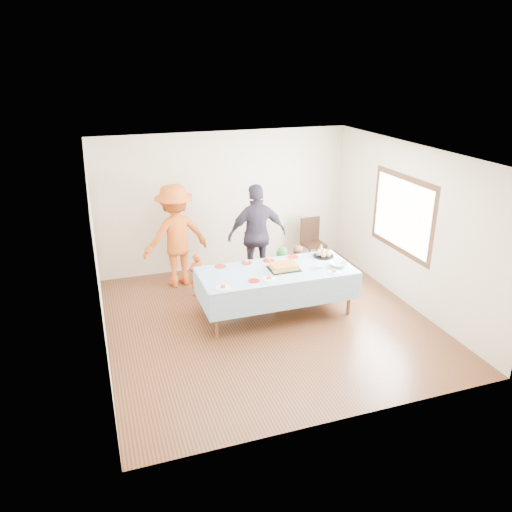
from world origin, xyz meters
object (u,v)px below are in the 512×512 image
(adult_left, at_px, (176,236))
(birthday_cake, at_px, (284,267))
(party_table, at_px, (276,273))
(dining_chair, at_px, (312,239))

(adult_left, bearing_deg, birthday_cake, 119.15)
(party_table, xyz_separation_m, birthday_cake, (0.13, -0.01, 0.10))
(adult_left, bearing_deg, party_table, 116.71)
(birthday_cake, distance_m, adult_left, 2.23)
(adult_left, bearing_deg, dining_chair, 170.98)
(party_table, distance_m, adult_left, 2.15)
(party_table, relative_size, dining_chair, 2.59)
(party_table, distance_m, birthday_cake, 0.16)
(birthday_cake, distance_m, dining_chair, 2.26)
(party_table, bearing_deg, dining_chair, 50.83)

